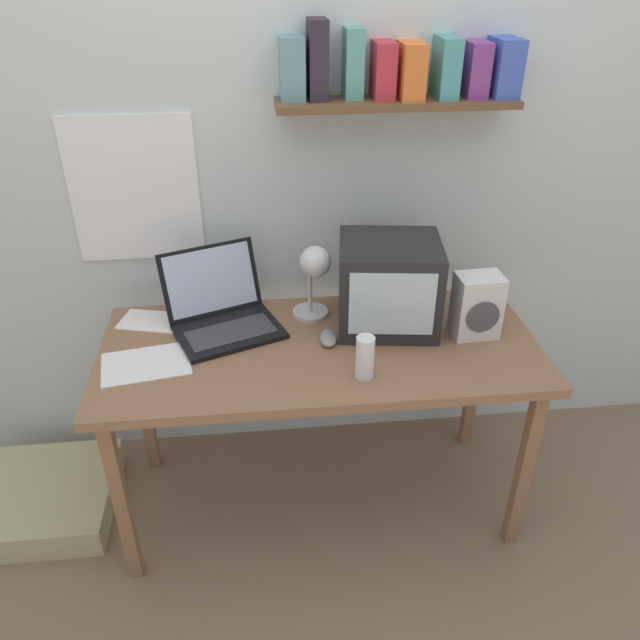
% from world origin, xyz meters
% --- Properties ---
extents(ground_plane, '(12.00, 12.00, 0.00)m').
position_xyz_m(ground_plane, '(0.00, 0.00, 0.00)').
color(ground_plane, '#846B54').
extents(back_wall, '(5.60, 0.24, 2.60)m').
position_xyz_m(back_wall, '(0.00, 0.47, 1.31)').
color(back_wall, silver).
rests_on(back_wall, ground_plane).
extents(corner_desk, '(1.51, 0.68, 0.75)m').
position_xyz_m(corner_desk, '(0.00, 0.00, 0.68)').
color(corner_desk, '#8E6244').
rests_on(corner_desk, ground_plane).
extents(crt_monitor, '(0.39, 0.36, 0.32)m').
position_xyz_m(crt_monitor, '(0.26, 0.12, 0.91)').
color(crt_monitor, '#232326').
rests_on(crt_monitor, corner_desk).
extents(laptop, '(0.46, 0.44, 0.26)m').
position_xyz_m(laptop, '(-0.34, 0.17, 0.82)').
color(laptop, black).
rests_on(laptop, corner_desk).
extents(desk_lamp, '(0.13, 0.19, 0.30)m').
position_xyz_m(desk_lamp, '(-0.00, 0.16, 0.96)').
color(desk_lamp, silver).
rests_on(desk_lamp, corner_desk).
extents(juice_glass, '(0.06, 0.06, 0.15)m').
position_xyz_m(juice_glass, '(0.12, -0.20, 0.82)').
color(juice_glass, white).
rests_on(juice_glass, corner_desk).
extents(space_heater, '(0.16, 0.12, 0.23)m').
position_xyz_m(space_heater, '(0.55, 0.01, 0.87)').
color(space_heater, white).
rests_on(space_heater, corner_desk).
extents(computer_mouse, '(0.07, 0.11, 0.03)m').
position_xyz_m(computer_mouse, '(0.03, 0.01, 0.77)').
color(computer_mouse, gray).
rests_on(computer_mouse, corner_desk).
extents(loose_paper_near_laptop, '(0.26, 0.20, 0.00)m').
position_xyz_m(loose_paper_near_laptop, '(-0.60, 0.22, 0.76)').
color(loose_paper_near_laptop, white).
rests_on(loose_paper_near_laptop, corner_desk).
extents(open_notebook, '(0.31, 0.24, 0.00)m').
position_xyz_m(open_notebook, '(-0.59, -0.05, 0.76)').
color(open_notebook, white).
rests_on(open_notebook, corner_desk).
extents(floor_cushion, '(0.51, 0.51, 0.12)m').
position_xyz_m(floor_cushion, '(-1.08, 0.07, 0.06)').
color(floor_cushion, tan).
rests_on(floor_cushion, ground_plane).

